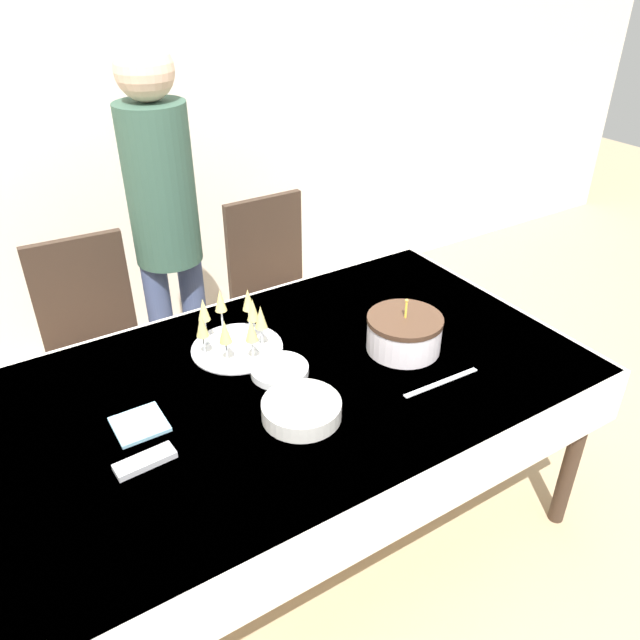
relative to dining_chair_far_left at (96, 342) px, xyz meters
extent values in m
plane|color=tan|center=(0.44, -0.91, -0.54)|extent=(12.00, 12.00, 0.00)
cube|color=silver|center=(0.44, 0.83, 0.81)|extent=(8.00, 0.05, 2.70)
cube|color=silver|center=(0.44, -0.91, 0.20)|extent=(1.97, 1.15, 0.03)
cube|color=silver|center=(0.44, -0.91, 0.11)|extent=(2.00, 1.18, 0.21)
cylinder|color=#38281E|center=(1.36, -1.42, -0.18)|extent=(0.06, 0.06, 0.72)
cylinder|color=#38281E|center=(1.36, -0.39, -0.18)|extent=(0.06, 0.06, 0.72)
cube|color=#38281E|center=(-0.01, -0.08, -0.08)|extent=(0.45, 0.45, 0.04)
cube|color=#38281E|center=(0.01, 0.11, 0.19)|extent=(0.40, 0.06, 0.50)
cylinder|color=#38281E|center=(0.16, -0.27, -0.32)|extent=(0.04, 0.04, 0.44)
cylinder|color=#38281E|center=(-0.20, -0.25, -0.32)|extent=(0.04, 0.04, 0.44)
cylinder|color=#38281E|center=(0.19, 0.08, -0.32)|extent=(0.04, 0.04, 0.44)
cylinder|color=#38281E|center=(-0.17, 0.11, -0.32)|extent=(0.04, 0.04, 0.44)
cube|color=#38281E|center=(0.88, -0.08, -0.08)|extent=(0.42, 0.42, 0.04)
cube|color=#38281E|center=(0.88, 0.11, 0.19)|extent=(0.40, 0.04, 0.50)
cylinder|color=#38281E|center=(1.06, -0.26, -0.32)|extent=(0.04, 0.04, 0.44)
cylinder|color=#38281E|center=(0.70, -0.26, -0.32)|extent=(0.04, 0.04, 0.44)
cylinder|color=#38281E|center=(1.06, 0.10, -0.32)|extent=(0.04, 0.04, 0.44)
cylinder|color=#38281E|center=(0.70, 0.10, -0.32)|extent=(0.04, 0.04, 0.44)
cylinder|color=white|center=(0.87, -0.98, 0.27)|extent=(0.26, 0.26, 0.11)
cylinder|color=#4C3323|center=(0.87, -0.98, 0.33)|extent=(0.27, 0.27, 0.02)
cylinder|color=yellow|center=(0.87, -0.98, 0.37)|extent=(0.01, 0.01, 0.06)
sphere|color=#F9CC4C|center=(0.87, -0.98, 0.41)|extent=(0.01, 0.01, 0.01)
cylinder|color=silver|center=(0.36, -0.66, 0.21)|extent=(0.33, 0.33, 0.01)
cylinder|color=silver|center=(0.44, -0.65, 0.22)|extent=(0.05, 0.05, 0.00)
cylinder|color=silver|center=(0.44, -0.65, 0.26)|extent=(0.01, 0.01, 0.08)
cone|color=#E0CC72|center=(0.44, -0.65, 0.35)|extent=(0.04, 0.04, 0.08)
cylinder|color=silver|center=(0.46, -0.58, 0.22)|extent=(0.05, 0.05, 0.00)
cylinder|color=silver|center=(0.46, -0.58, 0.26)|extent=(0.01, 0.01, 0.08)
cone|color=#E0CC72|center=(0.46, -0.58, 0.35)|extent=(0.04, 0.04, 0.08)
cylinder|color=silver|center=(0.37, -0.53, 0.22)|extent=(0.05, 0.05, 0.00)
cylinder|color=silver|center=(0.37, -0.53, 0.26)|extent=(0.01, 0.01, 0.08)
cone|color=#E0CC72|center=(0.37, -0.53, 0.35)|extent=(0.04, 0.04, 0.08)
cylinder|color=silver|center=(0.29, -0.56, 0.22)|extent=(0.05, 0.05, 0.00)
cylinder|color=silver|center=(0.29, -0.56, 0.26)|extent=(0.01, 0.01, 0.08)
cone|color=#E0CC72|center=(0.29, -0.56, 0.35)|extent=(0.04, 0.04, 0.08)
cylinder|color=silver|center=(0.24, -0.66, 0.22)|extent=(0.05, 0.05, 0.00)
cylinder|color=silver|center=(0.24, -0.66, 0.26)|extent=(0.01, 0.01, 0.08)
cone|color=#E0CC72|center=(0.24, -0.66, 0.35)|extent=(0.04, 0.04, 0.08)
cylinder|color=silver|center=(0.29, -0.73, 0.22)|extent=(0.05, 0.05, 0.00)
cylinder|color=silver|center=(0.29, -0.73, 0.26)|extent=(0.01, 0.01, 0.08)
cone|color=#E0CC72|center=(0.29, -0.73, 0.35)|extent=(0.04, 0.04, 0.08)
cylinder|color=silver|center=(0.37, -0.77, 0.22)|extent=(0.05, 0.05, 0.00)
cylinder|color=silver|center=(0.37, -0.77, 0.26)|extent=(0.01, 0.01, 0.08)
cone|color=#E0CC72|center=(0.37, -0.77, 0.35)|extent=(0.04, 0.04, 0.08)
cylinder|color=silver|center=(0.44, -0.71, 0.22)|extent=(0.05, 0.05, 0.00)
cylinder|color=silver|center=(0.44, -0.71, 0.26)|extent=(0.01, 0.01, 0.08)
cone|color=#E0CC72|center=(0.44, -0.71, 0.35)|extent=(0.04, 0.04, 0.08)
cylinder|color=silver|center=(0.37, -1.10, 0.21)|extent=(0.25, 0.25, 0.01)
cylinder|color=silver|center=(0.37, -1.10, 0.22)|extent=(0.25, 0.25, 0.01)
cylinder|color=silver|center=(0.37, -1.10, 0.23)|extent=(0.25, 0.25, 0.01)
cylinder|color=silver|center=(0.37, -1.10, 0.24)|extent=(0.25, 0.25, 0.01)
cylinder|color=silver|center=(0.37, -1.10, 0.24)|extent=(0.25, 0.25, 0.01)
cylinder|color=silver|center=(0.37, -1.10, 0.25)|extent=(0.25, 0.25, 0.01)
cylinder|color=silver|center=(0.37, -1.10, 0.26)|extent=(0.25, 0.25, 0.01)
cylinder|color=silver|center=(0.37, -1.10, 0.26)|extent=(0.25, 0.25, 0.01)
cylinder|color=white|center=(0.42, -0.87, 0.21)|extent=(0.20, 0.20, 0.01)
cylinder|color=white|center=(0.42, -0.87, 0.22)|extent=(0.20, 0.20, 0.01)
cylinder|color=white|center=(0.42, -0.87, 0.23)|extent=(0.20, 0.20, 0.01)
cylinder|color=white|center=(0.42, -0.87, 0.24)|extent=(0.20, 0.20, 0.01)
cube|color=silver|center=(0.85, -1.20, 0.21)|extent=(0.30, 0.03, 0.00)
cube|color=silver|center=(-0.10, -1.04, 0.22)|extent=(0.17, 0.07, 0.02)
cube|color=#8CC6E0|center=(-0.07, -0.88, 0.22)|extent=(0.15, 0.15, 0.01)
cylinder|color=#3F4C72|center=(0.30, 0.02, -0.13)|extent=(0.11, 0.11, 0.83)
cylinder|color=#3F4C72|center=(0.46, 0.02, -0.13)|extent=(0.11, 0.11, 0.83)
cylinder|color=#335142|center=(0.38, 0.02, 0.61)|extent=(0.28, 0.28, 0.66)
sphere|color=#D8B293|center=(0.38, 0.02, 1.05)|extent=(0.22, 0.22, 0.22)
camera|label=1|loc=(-0.37, -2.39, 1.46)|focal=35.00mm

